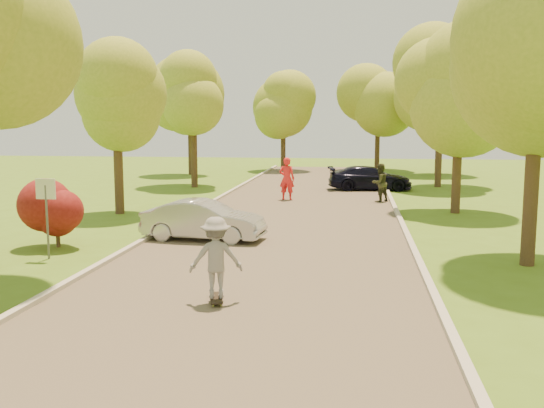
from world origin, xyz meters
The scene contains 20 objects.
ground centered at (0.00, 0.00, 0.00)m, with size 100.00×100.00×0.00m, color #476C19.
road centered at (0.00, 8.00, 0.01)m, with size 8.00×60.00×0.01m, color #4C4438.
curb_left centered at (-4.05, 8.00, 0.06)m, with size 0.18×60.00×0.12m, color #B2AD9E.
curb_right centered at (4.05, 8.00, 0.06)m, with size 0.18×60.00×0.12m, color #B2AD9E.
street_sign centered at (-5.80, 4.00, 1.56)m, with size 0.55×0.06×2.17m.
red_shrub centered at (-6.30, 5.50, 1.10)m, with size 1.70×1.70×1.95m.
tree_l_midb centered at (-6.81, 12.00, 4.59)m, with size 4.30×4.20×6.62m.
tree_l_far centered at (-6.39, 22.00, 5.47)m, with size 4.92×4.80×7.79m.
tree_r_midb centered at (6.60, 14.00, 4.88)m, with size 4.51×4.40×7.01m.
tree_r_far centered at (7.23, 24.00, 5.83)m, with size 5.33×5.20×8.34m.
tree_bg_a centered at (-8.78, 30.00, 5.31)m, with size 5.12×5.00×7.72m.
tree_bg_b centered at (8.22, 32.00, 5.54)m, with size 5.12×5.00×7.95m.
tree_bg_c centered at (-2.79, 34.00, 5.02)m, with size 4.92×4.80×7.33m.
tree_bg_d centered at (4.22, 36.00, 5.31)m, with size 5.12×5.00×7.72m.
silver_sedan centered at (-2.30, 7.12, 0.63)m, with size 1.33×3.81×1.25m, color #A9AAAE.
dark_sedan centered at (3.15, 21.87, 0.65)m, with size 1.81×4.46×1.30m, color black.
longboard centered at (-0.41, 0.72, 0.09)m, with size 0.45×0.89×0.10m.
skateboarder centered at (-0.41, 0.72, 0.94)m, with size 1.08×0.62×1.67m, color gray.
person_striped centered at (-0.82, 17.12, 1.01)m, with size 0.74×0.48×2.02m, color red.
person_olive centered at (3.49, 17.03, 0.88)m, with size 0.86×0.67×1.77m, color #2C2F1C.
Camera 1 is at (2.35, -11.03, 3.69)m, focal length 40.00 mm.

